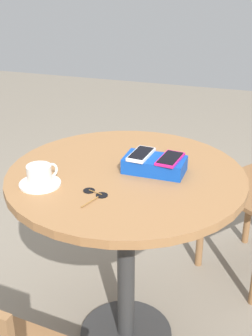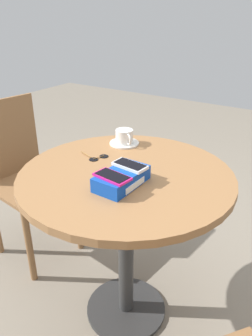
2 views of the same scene
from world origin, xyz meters
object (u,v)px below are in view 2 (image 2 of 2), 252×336
(sunglasses, at_px, (97,157))
(chair_far_side, at_px, (25,178))
(saucer, at_px, (124,143))
(phone_box, at_px, (122,178))
(phone_white, at_px, (130,165))
(phone_magenta, at_px, (112,176))
(coffee_cup, at_px, (124,136))
(round_table, at_px, (126,202))

(sunglasses, bearing_deg, chair_far_side, 85.19)
(saucer, distance_m, chair_far_side, 0.67)
(phone_box, distance_m, phone_white, 0.06)
(phone_box, distance_m, phone_magenta, 0.06)
(phone_white, xyz_separation_m, saucer, (0.29, 0.22, -0.06))
(phone_white, bearing_deg, coffee_cup, 36.72)
(phone_white, xyz_separation_m, coffee_cup, (0.29, 0.22, -0.02))
(round_table, relative_size, saucer, 6.07)
(phone_white, bearing_deg, phone_magenta, 177.55)
(saucer, bearing_deg, coffee_cup, -122.77)
(phone_magenta, relative_size, sunglasses, 1.04)
(phone_white, height_order, sunglasses, phone_white)
(phone_box, bearing_deg, saucer, 32.27)
(sunglasses, bearing_deg, round_table, -105.19)
(phone_white, distance_m, coffee_cup, 0.36)
(chair_far_side, bearing_deg, coffee_cup, -75.53)
(phone_box, relative_size, coffee_cup, 2.08)
(saucer, distance_m, sunglasses, 0.20)
(round_table, relative_size, phone_white, 6.29)
(phone_box, height_order, chair_far_side, chair_far_side)
(round_table, height_order, phone_magenta, phone_magenta)
(round_table, bearing_deg, saucer, 34.84)
(phone_box, relative_size, phone_white, 1.61)
(phone_white, bearing_deg, saucer, 36.86)
(phone_box, xyz_separation_m, chair_far_side, (0.19, 0.80, -0.32))
(round_table, xyz_separation_m, phone_magenta, (-0.15, -0.04, 0.20))
(phone_box, bearing_deg, phone_magenta, 177.65)
(phone_magenta, bearing_deg, coffee_cup, 28.11)
(chair_far_side, bearing_deg, saucer, -75.35)
(phone_magenta, bearing_deg, round_table, 15.20)
(coffee_cup, distance_m, chair_far_side, 0.69)
(phone_magenta, bearing_deg, phone_white, -2.45)
(phone_magenta, relative_size, chair_far_side, 0.15)
(round_table, xyz_separation_m, saucer, (0.25, 0.17, 0.14))
(round_table, distance_m, saucer, 0.34)
(saucer, xyz_separation_m, coffee_cup, (-0.00, -0.00, 0.04))
(round_table, xyz_separation_m, phone_box, (-0.09, -0.04, 0.17))
(round_table, distance_m, coffee_cup, 0.35)
(round_table, relative_size, phone_box, 3.91)
(round_table, relative_size, chair_far_side, 0.93)
(phone_magenta, distance_m, sunglasses, 0.30)
(coffee_cup, distance_m, sunglasses, 0.20)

